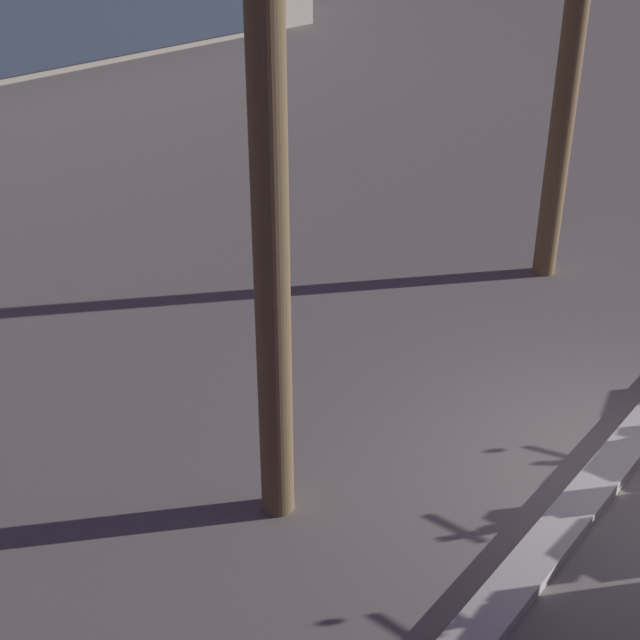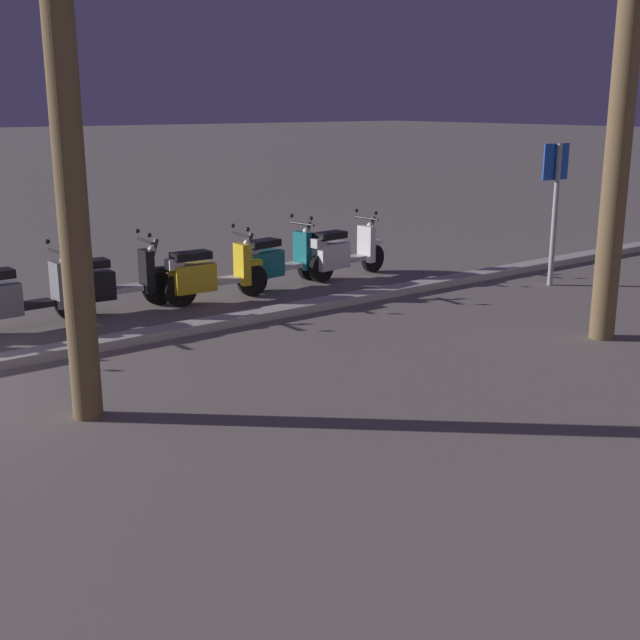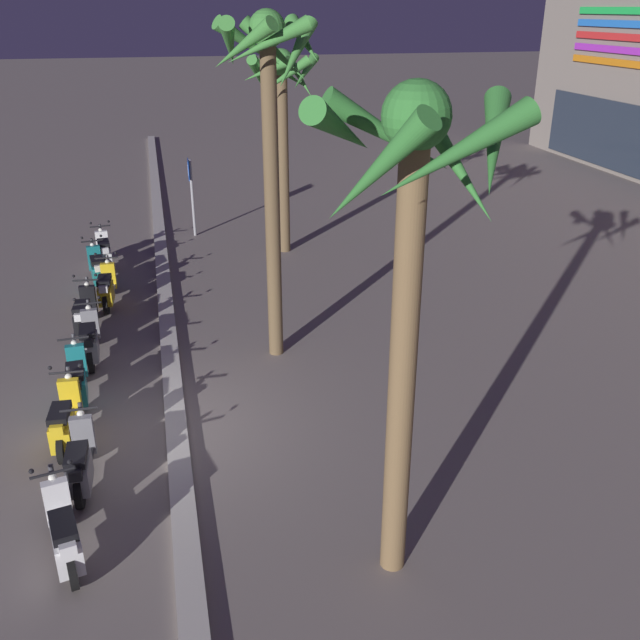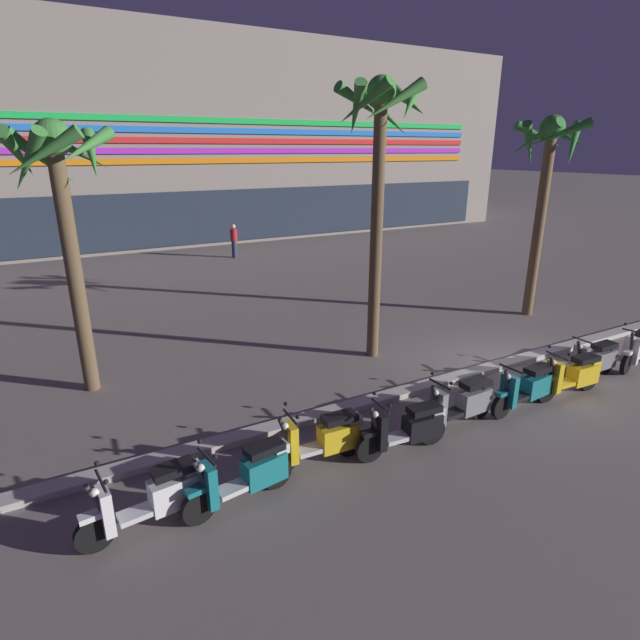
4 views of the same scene
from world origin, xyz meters
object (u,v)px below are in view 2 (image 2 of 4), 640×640
object	(u,v)px
scooter_white_last_in_row	(342,253)
scooter_teal_mid_front	(276,261)
scooter_black_lead_nearest	(109,282)
scooter_grey_gap_after_mid	(15,297)
crossing_sign	(555,198)
scooter_yellow_mid_centre	(209,274)

from	to	relation	value
scooter_white_last_in_row	scooter_teal_mid_front	world-z (taller)	same
scooter_teal_mid_front	scooter_black_lead_nearest	size ratio (longest dim) A/B	1.01
scooter_black_lead_nearest	scooter_grey_gap_after_mid	world-z (taller)	same
scooter_teal_mid_front	scooter_grey_gap_after_mid	bearing A→B (deg)	1.19
scooter_grey_gap_after_mid	scooter_black_lead_nearest	bearing A→B (deg)	-172.22
scooter_black_lead_nearest	scooter_grey_gap_after_mid	size ratio (longest dim) A/B	0.99
scooter_black_lead_nearest	scooter_teal_mid_front	bearing A→B (deg)	177.94
scooter_black_lead_nearest	crossing_sign	world-z (taller)	crossing_sign
scooter_black_lead_nearest	crossing_sign	xyz separation A→B (m)	(-6.81, 2.84, 1.06)
scooter_yellow_mid_centre	scooter_black_lead_nearest	bearing A→B (deg)	-15.40
scooter_white_last_in_row	scooter_black_lead_nearest	size ratio (longest dim) A/B	1.02
scooter_white_last_in_row	scooter_grey_gap_after_mid	xyz separation A→B (m)	(5.76, -0.02, 0.00)
scooter_black_lead_nearest	crossing_sign	bearing A→B (deg)	157.34
scooter_white_last_in_row	scooter_teal_mid_front	bearing A→B (deg)	-4.96
scooter_teal_mid_front	scooter_black_lead_nearest	xyz separation A→B (m)	(2.96, -0.11, -0.01)
scooter_teal_mid_front	crossing_sign	distance (m)	4.83
scooter_grey_gap_after_mid	scooter_white_last_in_row	bearing A→B (deg)	179.75
scooter_teal_mid_front	scooter_yellow_mid_centre	distance (m)	1.51
crossing_sign	scooter_yellow_mid_centre	bearing A→B (deg)	-24.56
scooter_yellow_mid_centre	scooter_grey_gap_after_mid	bearing A→B (deg)	-4.10
scooter_teal_mid_front	crossing_sign	bearing A→B (deg)	144.56
scooter_grey_gap_after_mid	crossing_sign	bearing A→B (deg)	162.25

